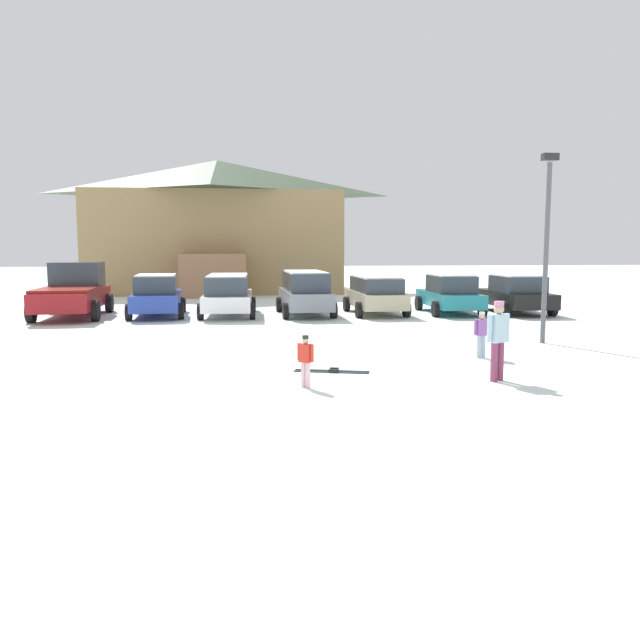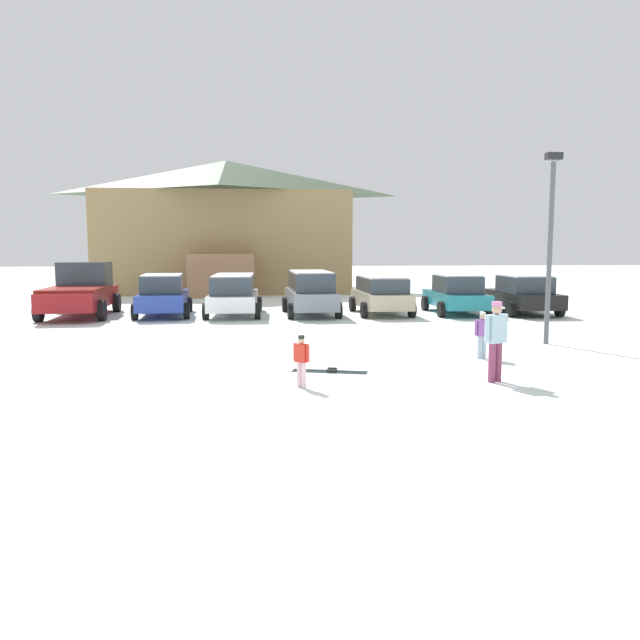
% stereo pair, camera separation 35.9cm
% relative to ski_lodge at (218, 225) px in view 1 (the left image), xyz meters
% --- Properties ---
extents(ground, '(160.00, 160.00, 0.00)m').
position_rel_ski_lodge_xyz_m(ground, '(4.41, -30.60, -4.11)').
color(ground, white).
extents(ski_lodge, '(15.42, 11.07, 8.13)m').
position_rel_ski_lodge_xyz_m(ski_lodge, '(0.00, 0.00, 0.00)').
color(ski_lodge, '#977A4E').
rests_on(ski_lodge, ground).
extents(parked_blue_hatchback, '(2.41, 4.51, 1.69)m').
position_rel_ski_lodge_xyz_m(parked_blue_hatchback, '(-1.64, -14.69, -3.26)').
color(parked_blue_hatchback, '#253D9D').
rests_on(parked_blue_hatchback, ground).
extents(parked_white_suv, '(2.22, 4.78, 1.67)m').
position_rel_ski_lodge_xyz_m(parked_white_suv, '(1.19, -14.73, -3.21)').
color(parked_white_suv, white).
rests_on(parked_white_suv, ground).
extents(parked_grey_wagon, '(2.27, 4.58, 1.80)m').
position_rel_ski_lodge_xyz_m(parked_grey_wagon, '(4.30, -14.86, -3.15)').
color(parked_grey_wagon, slate).
rests_on(parked_grey_wagon, ground).
extents(parked_beige_suv, '(2.27, 4.27, 1.58)m').
position_rel_ski_lodge_xyz_m(parked_beige_suv, '(7.22, -14.83, -3.25)').
color(parked_beige_suv, tan).
rests_on(parked_beige_suv, ground).
extents(parked_teal_hatchback, '(2.16, 4.34, 1.65)m').
position_rel_ski_lodge_xyz_m(parked_teal_hatchback, '(10.36, -14.86, -3.28)').
color(parked_teal_hatchback, '#1C7681').
rests_on(parked_teal_hatchback, ground).
extents(parked_black_sedan, '(2.24, 4.39, 1.62)m').
position_rel_ski_lodge_xyz_m(parked_black_sedan, '(13.14, -15.02, -3.29)').
color(parked_black_sedan, black).
rests_on(parked_black_sedan, ground).
extents(pickup_truck, '(2.79, 5.60, 2.15)m').
position_rel_ski_lodge_xyz_m(pickup_truck, '(-4.92, -14.45, -3.11)').
color(pickup_truck, maroon).
rests_on(pickup_truck, ground).
extents(skier_child_in_purple_jacket, '(0.42, 0.22, 1.16)m').
position_rel_ski_lodge_xyz_m(skier_child_in_purple_jacket, '(7.90, -25.16, -3.45)').
color(skier_child_in_purple_jacket, '#9AB1C2').
rests_on(skier_child_in_purple_jacket, ground).
extents(skier_adult_in_blue_parka, '(0.56, 0.40, 1.67)m').
position_rel_ski_lodge_xyz_m(skier_adult_in_blue_parka, '(7.25, -27.81, -3.16)').
color(skier_adult_in_blue_parka, '#7E3555').
rests_on(skier_adult_in_blue_parka, ground).
extents(skier_child_in_red_jacket, '(0.31, 0.28, 1.05)m').
position_rel_ski_lodge_xyz_m(skier_child_in_red_jacket, '(3.25, -28.01, -3.52)').
color(skier_child_in_red_jacket, beige).
rests_on(skier_child_in_red_jacket, ground).
extents(pair_of_skis, '(1.70, 0.71, 0.08)m').
position_rel_ski_lodge_xyz_m(pair_of_skis, '(3.96, -26.52, -4.09)').
color(pair_of_skis, '#1D2A2F').
rests_on(pair_of_skis, ground).
extents(lamp_post, '(0.44, 0.24, 5.38)m').
position_rel_ski_lodge_xyz_m(lamp_post, '(10.55, -22.98, -1.07)').
color(lamp_post, '#515459').
rests_on(lamp_post, ground).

